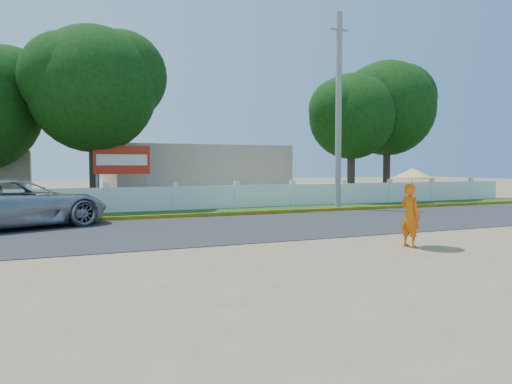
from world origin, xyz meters
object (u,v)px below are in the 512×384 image
monk_with_parasol (411,196)px  billboard (122,163)px  vehicle (16,204)px  utility_pole (339,112)px

monk_with_parasol → billboard: 14.28m
monk_with_parasol → billboard: size_ratio=0.67×
vehicle → monk_with_parasol: size_ratio=2.96×
utility_pole → vehicle: size_ratio=1.55×
vehicle → billboard: (4.18, 5.27, 1.33)m
vehicle → monk_with_parasol: 12.27m
utility_pole → billboard: bearing=159.9°
utility_pole → billboard: utility_pole is taller
utility_pole → monk_with_parasol: 11.27m
monk_with_parasol → billboard: (-5.06, 13.33, 0.85)m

